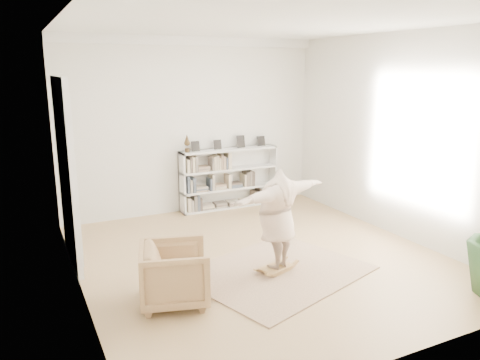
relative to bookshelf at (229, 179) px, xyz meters
The scene contains 8 objects.
floor 2.98m from the bookshelf, 104.79° to the right, with size 6.00×6.00×0.00m, color tan.
room_shell 2.97m from the bookshelf, behind, with size 6.00×6.00×6.00m.
doors 3.84m from the bookshelf, 156.24° to the right, with size 0.09×1.78×2.92m.
bookshelf is the anchor object (origin of this frame).
armchair 4.38m from the bookshelf, 123.98° to the right, with size 0.84×0.87×0.79m, color tan.
rug 3.55m from the bookshelf, 103.11° to the right, with size 2.50×2.00×0.02m, color tan.
rocker_board 3.54m from the bookshelf, 103.11° to the right, with size 0.56×0.44×0.11m.
person 3.50m from the bookshelf, 103.11° to the right, with size 1.84×0.50×1.50m, color beige.
Camera 1 is at (-3.40, -6.17, 2.96)m, focal length 35.00 mm.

